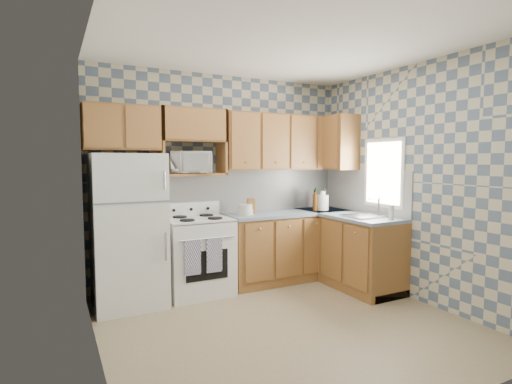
# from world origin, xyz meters

# --- Properties ---
(floor) EXTENTS (3.40, 3.40, 0.00)m
(floor) POSITION_xyz_m (0.00, 0.00, 0.00)
(floor) COLOR #807052
(floor) RESTS_ON ground
(back_wall) EXTENTS (3.40, 0.02, 2.70)m
(back_wall) POSITION_xyz_m (0.00, 1.60, 1.35)
(back_wall) COLOR slate
(back_wall) RESTS_ON ground
(right_wall) EXTENTS (0.02, 3.20, 2.70)m
(right_wall) POSITION_xyz_m (1.70, 0.00, 1.35)
(right_wall) COLOR slate
(right_wall) RESTS_ON ground
(backsplash_back) EXTENTS (2.60, 0.02, 0.56)m
(backsplash_back) POSITION_xyz_m (0.40, 1.59, 1.20)
(backsplash_back) COLOR silver
(backsplash_back) RESTS_ON back_wall
(backsplash_right) EXTENTS (0.02, 1.60, 0.56)m
(backsplash_right) POSITION_xyz_m (1.69, 0.80, 1.20)
(backsplash_right) COLOR silver
(backsplash_right) RESTS_ON right_wall
(refrigerator) EXTENTS (0.75, 0.70, 1.68)m
(refrigerator) POSITION_xyz_m (-1.27, 1.25, 0.84)
(refrigerator) COLOR white
(refrigerator) RESTS_ON floor
(stove_body) EXTENTS (0.76, 0.65, 0.90)m
(stove_body) POSITION_xyz_m (-0.47, 1.28, 0.45)
(stove_body) COLOR white
(stove_body) RESTS_ON floor
(cooktop) EXTENTS (0.76, 0.65, 0.02)m
(cooktop) POSITION_xyz_m (-0.47, 1.28, 0.91)
(cooktop) COLOR silver
(cooktop) RESTS_ON stove_body
(backguard) EXTENTS (0.76, 0.08, 0.17)m
(backguard) POSITION_xyz_m (-0.47, 1.55, 1.00)
(backguard) COLOR white
(backguard) RESTS_ON cooktop
(dish_towel_left) EXTENTS (0.19, 0.02, 0.39)m
(dish_towel_left) POSITION_xyz_m (-0.65, 0.93, 0.53)
(dish_towel_left) COLOR navy
(dish_towel_left) RESTS_ON stove_body
(dish_towel_right) EXTENTS (0.19, 0.02, 0.39)m
(dish_towel_right) POSITION_xyz_m (-0.39, 0.93, 0.53)
(dish_towel_right) COLOR navy
(dish_towel_right) RESTS_ON stove_body
(base_cabinets_back) EXTENTS (1.75, 0.60, 0.88)m
(base_cabinets_back) POSITION_xyz_m (0.82, 1.30, 0.44)
(base_cabinets_back) COLOR brown
(base_cabinets_back) RESTS_ON floor
(base_cabinets_right) EXTENTS (0.60, 1.60, 0.88)m
(base_cabinets_right) POSITION_xyz_m (1.40, 0.80, 0.44)
(base_cabinets_right) COLOR brown
(base_cabinets_right) RESTS_ON floor
(countertop_back) EXTENTS (1.77, 0.63, 0.04)m
(countertop_back) POSITION_xyz_m (0.82, 1.30, 0.90)
(countertop_back) COLOR slate
(countertop_back) RESTS_ON base_cabinets_back
(countertop_right) EXTENTS (0.63, 1.60, 0.04)m
(countertop_right) POSITION_xyz_m (1.40, 0.80, 0.90)
(countertop_right) COLOR slate
(countertop_right) RESTS_ON base_cabinets_right
(upper_cabinets_back) EXTENTS (1.75, 0.33, 0.74)m
(upper_cabinets_back) POSITION_xyz_m (0.82, 1.44, 1.85)
(upper_cabinets_back) COLOR brown
(upper_cabinets_back) RESTS_ON back_wall
(upper_cabinets_fridge) EXTENTS (0.82, 0.33, 0.50)m
(upper_cabinets_fridge) POSITION_xyz_m (-1.29, 1.44, 1.97)
(upper_cabinets_fridge) COLOR brown
(upper_cabinets_fridge) RESTS_ON back_wall
(upper_cabinets_right) EXTENTS (0.33, 0.70, 0.74)m
(upper_cabinets_right) POSITION_xyz_m (1.53, 1.25, 1.85)
(upper_cabinets_right) COLOR brown
(upper_cabinets_right) RESTS_ON right_wall
(microwave_shelf) EXTENTS (0.80, 0.33, 0.03)m
(microwave_shelf) POSITION_xyz_m (-0.47, 1.44, 1.44)
(microwave_shelf) COLOR brown
(microwave_shelf) RESTS_ON back_wall
(microwave) EXTENTS (0.54, 0.42, 0.27)m
(microwave) POSITION_xyz_m (-0.50, 1.42, 1.58)
(microwave) COLOR white
(microwave) RESTS_ON microwave_shelf
(sink) EXTENTS (0.48, 0.40, 0.03)m
(sink) POSITION_xyz_m (1.40, 0.45, 0.93)
(sink) COLOR #B7B7BC
(sink) RESTS_ON countertop_right
(window) EXTENTS (0.02, 0.66, 0.86)m
(window) POSITION_xyz_m (1.69, 0.45, 1.45)
(window) COLOR silver
(window) RESTS_ON right_wall
(bottle_0) EXTENTS (0.06, 0.06, 0.29)m
(bottle_0) POSITION_xyz_m (1.25, 1.27, 1.06)
(bottle_0) COLOR black
(bottle_0) RESTS_ON countertop_back
(bottle_1) EXTENTS (0.06, 0.06, 0.27)m
(bottle_1) POSITION_xyz_m (1.35, 1.21, 1.05)
(bottle_1) COLOR black
(bottle_1) RESTS_ON countertop_back
(bottle_2) EXTENTS (0.06, 0.06, 0.25)m
(bottle_2) POSITION_xyz_m (1.40, 1.31, 1.04)
(bottle_2) COLOR #4F290C
(bottle_2) RESTS_ON countertop_back
(bottle_3) EXTENTS (0.06, 0.06, 0.23)m
(bottle_3) POSITION_xyz_m (1.18, 1.19, 1.03)
(bottle_3) COLOR #4F290C
(bottle_3) RESTS_ON countertop_back
(knife_block) EXTENTS (0.11, 0.11, 0.20)m
(knife_block) POSITION_xyz_m (0.27, 1.32, 1.02)
(knife_block) COLOR brown
(knife_block) RESTS_ON countertop_back
(electric_kettle) EXTENTS (0.17, 0.17, 0.21)m
(electric_kettle) POSITION_xyz_m (1.32, 1.21, 1.03)
(electric_kettle) COLOR white
(electric_kettle) RESTS_ON countertop_back
(food_containers) EXTENTS (0.20, 0.20, 0.13)m
(food_containers) POSITION_xyz_m (0.17, 1.29, 0.99)
(food_containers) COLOR beige
(food_containers) RESTS_ON countertop_back
(soap_bottle) EXTENTS (0.06, 0.06, 0.17)m
(soap_bottle) POSITION_xyz_m (1.51, 0.14, 1.01)
(soap_bottle) COLOR beige
(soap_bottle) RESTS_ON countertop_right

